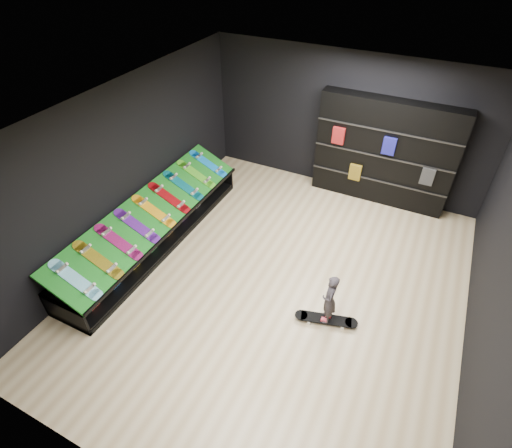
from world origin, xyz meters
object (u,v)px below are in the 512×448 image
at_px(display_rack, 155,231).
at_px(back_shelving, 384,153).
at_px(floor_skateboard, 326,320).
at_px(child, 328,307).

distance_m(display_rack, back_shelving, 4.87).
bearing_deg(display_rack, floor_skateboard, -6.59).
bearing_deg(floor_skateboard, back_shelving, 76.61).
bearing_deg(back_shelving, child, -88.22).
xyz_separation_m(back_shelving, floor_skateboard, (0.12, -3.73, -1.08)).
bearing_deg(back_shelving, display_rack, -136.15).
xyz_separation_m(display_rack, child, (3.57, -0.41, 0.11)).
bearing_deg(display_rack, back_shelving, 43.85).
relative_size(display_rack, floor_skateboard, 4.59).
distance_m(back_shelving, floor_skateboard, 3.89).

